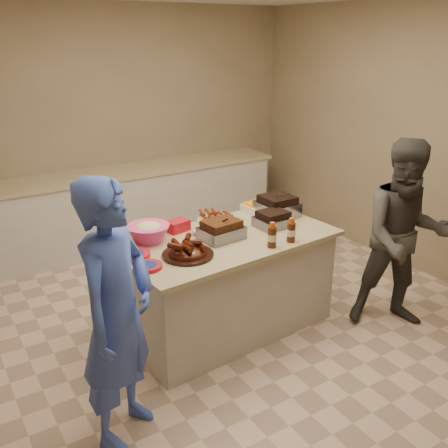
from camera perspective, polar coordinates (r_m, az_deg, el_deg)
room at (r=4.41m, az=1.17°, el=-11.33°), size 4.50×5.00×2.70m
back_counter at (r=6.01m, az=-10.39°, el=2.05°), size 3.60×0.64×0.90m
island at (r=4.37m, az=0.36°, el=-11.65°), size 1.81×1.05×0.83m
rib_platter at (r=3.68m, az=-4.15°, el=-3.65°), size 0.50×0.50×0.15m
pulled_pork_tray at (r=3.97m, az=-0.29°, el=-1.69°), size 0.35×0.28×0.10m
brisket_tray at (r=4.24m, az=5.58°, el=-0.28°), size 0.29×0.24×0.08m
roasting_pan at (r=4.50m, az=6.06°, el=0.97°), size 0.32×0.32×0.13m
coleslaw_bowl at (r=3.96m, az=-8.56°, el=-1.97°), size 0.36×0.36×0.23m
sausage_plate at (r=4.35m, az=-0.89°, el=0.37°), size 0.39×0.39×0.06m
mac_cheese_dish at (r=4.64m, az=4.09°, el=1.64°), size 0.31×0.24×0.08m
bbq_bottle_a at (r=3.83m, az=5.46°, el=-2.64°), size 0.07×0.07×0.20m
bbq_bottle_b at (r=3.95m, az=7.62°, el=-2.02°), size 0.07×0.07×0.20m
mustard_bottle at (r=4.14m, az=-2.54°, el=-0.75°), size 0.04×0.04×0.11m
sauce_bowl at (r=4.06m, az=-2.65°, el=-1.19°), size 0.15×0.06×0.14m
plate_stack_large at (r=3.71m, az=-10.30°, el=-3.68°), size 0.26×0.26×0.03m
plate_stack_small at (r=3.52m, az=-8.66°, el=-5.01°), size 0.21×0.21×0.03m
plastic_cup at (r=3.87m, az=-11.59°, el=-2.76°), size 0.11×0.11×0.11m
basket_stack at (r=4.15m, az=-5.33°, el=-0.77°), size 0.21×0.17×0.09m
guest_blue at (r=3.48m, az=-11.02°, el=-22.01°), size 1.52×1.68×0.40m
guest_gray at (r=4.69m, az=18.75°, el=-10.47°), size 1.55×1.77×0.61m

